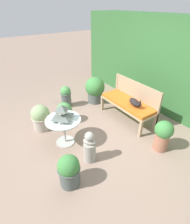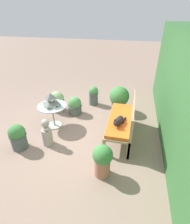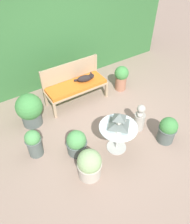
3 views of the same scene
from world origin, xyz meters
TOP-DOWN VIEW (x-y plane):
  - ground at (0.00, 0.00)m, footprint 30.00×30.00m
  - garden_bench at (-0.14, 1.03)m, footprint 1.47×0.55m
  - bench_backrest at (-0.14, 1.29)m, footprint 1.47×0.06m
  - cat at (0.11, 1.02)m, footprint 0.45×0.27m
  - patio_table at (-0.20, -0.66)m, footprint 0.71×0.71m
  - pagoda_birdhouse at (-0.20, -0.66)m, footprint 0.36×0.36m
  - garden_bust at (0.51, -0.50)m, footprint 0.28×0.25m
  - potted_plant_patio_mid at (1.07, 0.85)m, footprint 0.36×0.36m
  - potted_plant_table_near at (0.75, -1.04)m, footprint 0.37×0.37m
  - potted_plant_bench_right at (-0.90, -0.32)m, footprint 0.41×0.41m
  - potted_plant_table_far at (-1.34, 0.88)m, footprint 0.56×0.56m
  - potted_plant_path_edge at (-0.96, -0.89)m, footprint 0.44×0.44m
  - potted_plant_bench_left at (-1.59, 0.06)m, footprint 0.31×0.31m

SIDE VIEW (x-z plane):
  - ground at x=0.00m, z-range 0.00..0.00m
  - potted_plant_bench_right at x=-0.90m, z-range -0.01..0.51m
  - garden_bust at x=0.51m, z-range -0.03..0.61m
  - potted_plant_table_near at x=0.75m, z-range 0.01..0.59m
  - potted_plant_path_edge at x=-0.96m, z-range 0.00..0.60m
  - potted_plant_bench_left at x=-1.59m, z-range 0.02..0.62m
  - potted_plant_patio_mid at x=1.07m, z-range 0.04..0.70m
  - potted_plant_table_far at x=-1.34m, z-range 0.02..0.78m
  - garden_bench at x=-0.14m, z-range 0.18..0.68m
  - patio_table at x=-0.20m, z-range 0.17..0.76m
  - cat at x=0.11m, z-range 0.48..0.70m
  - bench_backrest at x=-0.14m, z-range 0.20..1.14m
  - pagoda_birdhouse at x=-0.20m, z-range 0.56..0.90m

